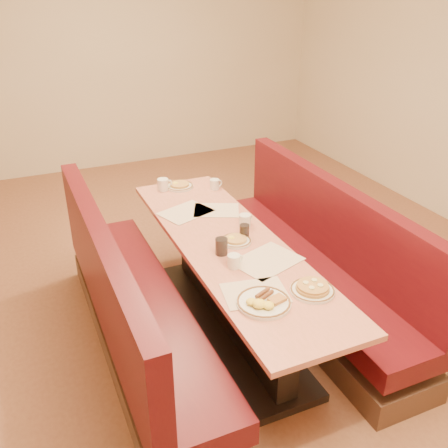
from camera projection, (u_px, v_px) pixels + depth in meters
name	position (u px, v px, depth m)	size (l,w,h in m)	color
ground	(229.00, 327.00, 3.85)	(8.00, 8.00, 0.00)	#9E6647
room_envelope	(231.00, 70.00, 2.98)	(6.04, 8.04, 2.82)	beige
diner_table	(230.00, 287.00, 3.68)	(0.70, 2.50, 0.75)	black
booth_left	(133.00, 313.00, 3.43)	(0.55, 2.50, 1.05)	#4C3326
booth_right	(314.00, 267.00, 3.95)	(0.55, 2.50, 1.05)	#4C3326
placemat_near_left	(255.00, 293.00, 2.96)	(0.38, 0.28, 0.00)	beige
placemat_near_right	(267.00, 261.00, 3.29)	(0.42, 0.32, 0.00)	beige
placemat_far_left	(186.00, 212.00, 3.95)	(0.38, 0.29, 0.00)	beige
placemat_far_right	(216.00, 210.00, 3.98)	(0.36, 0.27, 0.00)	beige
pancake_plate	(312.00, 289.00, 2.96)	(0.27, 0.27, 0.06)	white
eggs_plate	(264.00, 302.00, 2.85)	(0.32, 0.32, 0.06)	white
extra_plate_mid	(236.00, 240.00, 3.51)	(0.22, 0.22, 0.04)	white
extra_plate_far	(179.00, 186.00, 4.41)	(0.24, 0.24, 0.05)	white
coffee_mug_a	(245.00, 220.00, 3.72)	(0.12, 0.09, 0.09)	white
coffee_mug_b	(234.00, 261.00, 3.20)	(0.12, 0.08, 0.09)	white
coffee_mug_c	(215.00, 184.00, 4.36)	(0.12, 0.08, 0.09)	white
coffee_mug_d	(163.00, 184.00, 4.34)	(0.14, 0.10, 0.10)	white
soda_tumbler_near	(221.00, 246.00, 3.35)	(0.08, 0.08, 0.12)	black
soda_tumbler_mid	(244.00, 231.00, 3.57)	(0.07, 0.07, 0.10)	black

